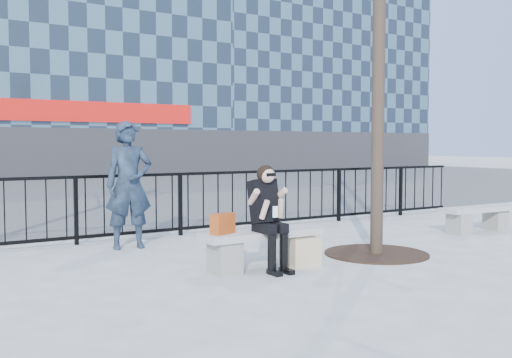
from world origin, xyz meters
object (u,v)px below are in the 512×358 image
seated_woman (269,218)px  standing_man (129,185)px  bench_second (478,216)px  bench_main (262,245)px

seated_woman → standing_man: (-0.98, 2.43, 0.31)m
bench_second → standing_man: (-5.98, 1.76, 0.69)m
bench_main → bench_second: (5.00, 0.51, -0.02)m
bench_main → standing_man: size_ratio=0.84×
bench_main → seated_woman: seated_woman is taller
bench_second → standing_man: 6.27m
bench_main → standing_man: (-0.98, 2.27, 0.68)m
bench_main → bench_second: bench_main is taller
seated_woman → bench_second: bearing=7.6°
bench_second → standing_man: size_ratio=0.79×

